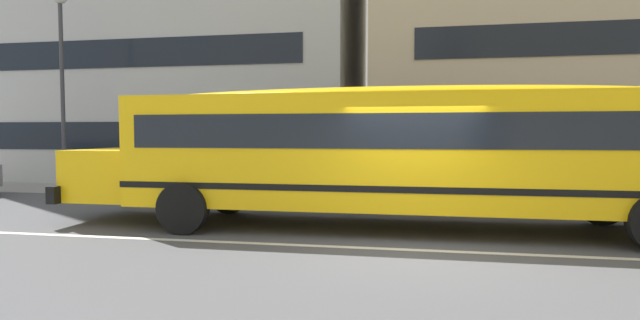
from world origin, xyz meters
name	(u,v)px	position (x,y,z in m)	size (l,w,h in m)	color
ground_plane	(413,250)	(0.00, 0.00, 0.00)	(400.00, 400.00, 0.00)	#4C4C4F
sidewalk_far	(411,196)	(0.00, 7.41, 0.01)	(120.00, 3.00, 0.01)	gray
lane_centreline	(413,250)	(0.00, 0.00, 0.00)	(110.00, 0.16, 0.01)	silver
school_bus	(390,145)	(-0.48, 1.83, 1.76)	(13.26, 3.14, 2.96)	yellow
street_lamp	(62,67)	(-11.99, 6.71, 4.31)	(0.44, 0.44, 6.80)	#38383D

